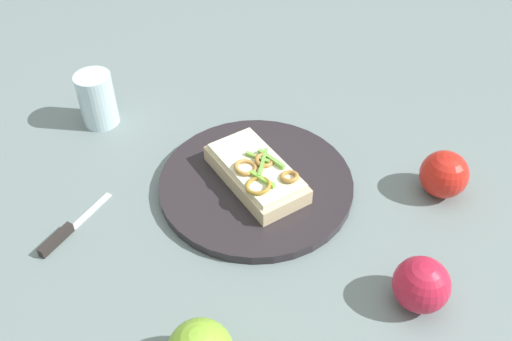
{
  "coord_description": "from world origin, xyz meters",
  "views": [
    {
      "loc": [
        0.58,
        0.14,
        0.6
      ],
      "look_at": [
        0.0,
        0.0,
        0.04
      ],
      "focal_mm": 39.22,
      "sensor_mm": 36.0,
      "label": 1
    }
  ],
  "objects_px": {
    "sandwich": "(256,172)",
    "apple_0": "(421,285)",
    "drinking_glass": "(97,99)",
    "apple_2": "(444,174)",
    "knife": "(66,232)",
    "plate": "(256,184)"
  },
  "relations": [
    {
      "from": "plate",
      "to": "apple_2",
      "type": "xyz_separation_m",
      "value": [
        -0.06,
        0.27,
        0.03
      ]
    },
    {
      "from": "plate",
      "to": "knife",
      "type": "relative_size",
      "value": 2.17
    },
    {
      "from": "apple_2",
      "to": "drinking_glass",
      "type": "relative_size",
      "value": 0.76
    },
    {
      "from": "apple_0",
      "to": "knife",
      "type": "xyz_separation_m",
      "value": [
        0.0,
        -0.48,
        -0.03
      ]
    },
    {
      "from": "plate",
      "to": "apple_0",
      "type": "distance_m",
      "value": 0.28
    },
    {
      "from": "apple_0",
      "to": "plate",
      "type": "bearing_deg",
      "value": -121.61
    },
    {
      "from": "knife",
      "to": "sandwich",
      "type": "bearing_deg",
      "value": -40.94
    },
    {
      "from": "plate",
      "to": "knife",
      "type": "distance_m",
      "value": 0.28
    },
    {
      "from": "sandwich",
      "to": "drinking_glass",
      "type": "relative_size",
      "value": 1.92
    },
    {
      "from": "sandwich",
      "to": "knife",
      "type": "xyz_separation_m",
      "value": [
        0.15,
        -0.24,
        -0.03
      ]
    },
    {
      "from": "sandwich",
      "to": "knife",
      "type": "bearing_deg",
      "value": -103.9
    },
    {
      "from": "knife",
      "to": "apple_2",
      "type": "bearing_deg",
      "value": -51.09
    },
    {
      "from": "plate",
      "to": "sandwich",
      "type": "height_order",
      "value": "sandwich"
    },
    {
      "from": "apple_0",
      "to": "apple_2",
      "type": "relative_size",
      "value": 0.99
    },
    {
      "from": "apple_2",
      "to": "apple_0",
      "type": "bearing_deg",
      "value": -7.66
    },
    {
      "from": "plate",
      "to": "knife",
      "type": "height_order",
      "value": "plate"
    },
    {
      "from": "sandwich",
      "to": "apple_0",
      "type": "xyz_separation_m",
      "value": [
        0.15,
        0.24,
        0.0
      ]
    },
    {
      "from": "sandwich",
      "to": "knife",
      "type": "relative_size",
      "value": 1.33
    },
    {
      "from": "plate",
      "to": "sandwich",
      "type": "xyz_separation_m",
      "value": [
        0.0,
        0.0,
        0.02
      ]
    },
    {
      "from": "apple_0",
      "to": "drinking_glass",
      "type": "height_order",
      "value": "drinking_glass"
    },
    {
      "from": "sandwich",
      "to": "apple_2",
      "type": "relative_size",
      "value": 2.52
    },
    {
      "from": "sandwich",
      "to": "apple_0",
      "type": "bearing_deg",
      "value": 12.03
    }
  ]
}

